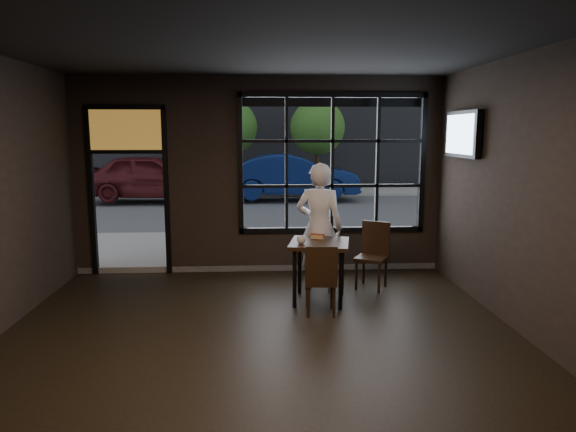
{
  "coord_description": "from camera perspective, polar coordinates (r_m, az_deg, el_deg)",
  "views": [
    {
      "loc": [
        -0.0,
        -4.87,
        2.31
      ],
      "look_at": [
        0.4,
        2.2,
        1.15
      ],
      "focal_mm": 32.0,
      "sensor_mm": 36.0,
      "label": 1
    }
  ],
  "objects": [
    {
      "name": "tree_left",
      "position": [
        19.58,
        -6.5,
        9.75
      ],
      "size": [
        2.06,
        2.06,
        3.52
      ],
      "color": "#332114",
      "rests_on": "street_asphalt"
    },
    {
      "name": "maroon_car",
      "position": [
        17.46,
        -14.85,
        4.23
      ],
      "size": [
        4.5,
        1.94,
        1.51
      ],
      "primitive_type": "imported",
      "rotation": [
        0.0,
        0.0,
        1.54
      ],
      "color": "#4D1316",
      "rests_on": "street_asphalt"
    },
    {
      "name": "tv",
      "position": [
        7.87,
        18.83,
        8.6
      ],
      "size": [
        0.13,
        1.14,
        0.66
      ],
      "primitive_type": "cube",
      "color": "black",
      "rests_on": "wall_right"
    },
    {
      "name": "navy_car",
      "position": [
        17.35,
        0.45,
        4.45
      ],
      "size": [
        4.49,
        1.6,
        1.48
      ],
      "primitive_type": "imported",
      "rotation": [
        0.0,
        0.0,
        1.56
      ],
      "color": "#0A1A4B",
      "rests_on": "street_asphalt"
    },
    {
      "name": "hotdog",
      "position": [
        7.18,
        3.3,
        -2.28
      ],
      "size": [
        0.21,
        0.16,
        0.06
      ],
      "primitive_type": null,
      "rotation": [
        0.0,
        0.0,
        -0.46
      ],
      "color": "tan",
      "rests_on": "cafe_table"
    },
    {
      "name": "building_across",
      "position": [
        28.35,
        -3.41,
        19.86
      ],
      "size": [
        28.0,
        12.0,
        15.0
      ],
      "primitive_type": "cube",
      "color": "#5B5956",
      "rests_on": "ground"
    },
    {
      "name": "tree_right",
      "position": [
        19.55,
        3.3,
        9.78
      ],
      "size": [
        2.06,
        2.06,
        3.51
      ],
      "color": "#332114",
      "rests_on": "street_asphalt"
    },
    {
      "name": "stained_transom",
      "position": [
        8.63,
        -17.56,
        9.15
      ],
      "size": [
        1.2,
        0.06,
        0.7
      ],
      "primitive_type": "cube",
      "color": "orange",
      "rests_on": "ground"
    },
    {
      "name": "wall_right",
      "position": [
        5.77,
        28.17,
        1.11
      ],
      "size": [
        0.04,
        7.0,
        3.2
      ],
      "primitive_type": "cube",
      "color": "black",
      "rests_on": "ground"
    },
    {
      "name": "chair_near",
      "position": [
        6.61,
        3.63,
        -6.96
      ],
      "size": [
        0.42,
        0.42,
        0.92
      ],
      "primitive_type": "cube",
      "rotation": [
        0.0,
        0.0,
        3.08
      ],
      "color": "black",
      "rests_on": "floor"
    },
    {
      "name": "ceiling",
      "position": [
        4.95,
        -3.37,
        19.75
      ],
      "size": [
        6.0,
        7.0,
        0.02
      ],
      "primitive_type": "cube",
      "color": "black",
      "rests_on": "ground"
    },
    {
      "name": "chair_window",
      "position": [
        7.73,
        9.27,
        -4.41
      ],
      "size": [
        0.58,
        0.58,
        0.99
      ],
      "primitive_type": "cube",
      "rotation": [
        0.0,
        0.0,
        -0.52
      ],
      "color": "black",
      "rests_on": "floor"
    },
    {
      "name": "cafe_table",
      "position": [
        7.08,
        3.48,
        -6.17
      ],
      "size": [
        0.91,
        0.91,
        0.85
      ],
      "primitive_type": "cube",
      "rotation": [
        0.0,
        0.0,
        -0.19
      ],
      "color": "black",
      "rests_on": "floor"
    },
    {
      "name": "man",
      "position": [
        7.48,
        3.5,
        -1.26
      ],
      "size": [
        0.79,
        0.63,
        1.88
      ],
      "primitive_type": "imported",
      "rotation": [
        0.0,
        0.0,
        2.85
      ],
      "color": "silver",
      "rests_on": "floor"
    },
    {
      "name": "cup",
      "position": [
        6.84,
        1.49,
        -2.7
      ],
      "size": [
        0.14,
        0.14,
        0.1
      ],
      "primitive_type": "imported",
      "rotation": [
        0.0,
        0.0,
        0.16
      ],
      "color": "silver",
      "rests_on": "cafe_table"
    },
    {
      "name": "window_frame",
      "position": [
        8.47,
        4.93,
        5.82
      ],
      "size": [
        3.06,
        0.12,
        2.28
      ],
      "primitive_type": "cube",
      "color": "black",
      "rests_on": "ground"
    },
    {
      "name": "floor",
      "position": [
        5.4,
        -3.03,
        -16.19
      ],
      "size": [
        6.0,
        7.0,
        0.02
      ],
      "primitive_type": "cube",
      "color": "black",
      "rests_on": "ground"
    },
    {
      "name": "street_asphalt",
      "position": [
        28.96,
        -3.26,
        4.7
      ],
      "size": [
        60.0,
        41.0,
        0.04
      ],
      "primitive_type": "cube",
      "color": "#545456",
      "rests_on": "ground"
    }
  ]
}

